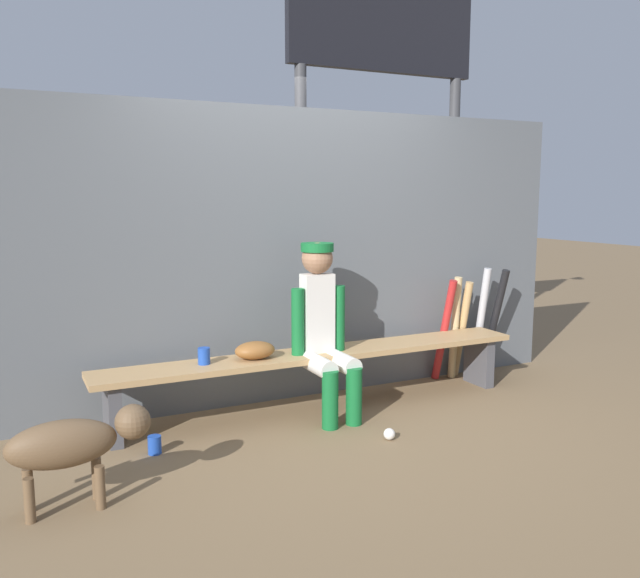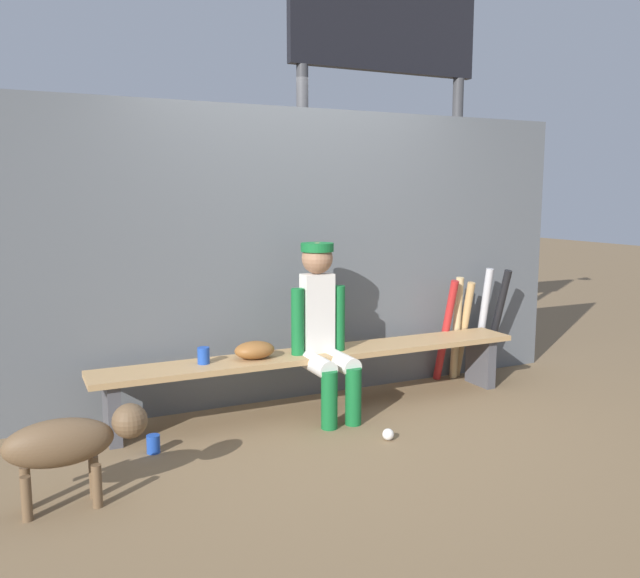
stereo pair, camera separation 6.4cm
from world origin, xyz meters
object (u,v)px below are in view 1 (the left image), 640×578
(bat_aluminum_black, at_px, (494,321))
(dugout_bench, at_px, (320,362))
(bat_wood_natural, at_px, (455,328))
(player_seated, at_px, (324,324))
(cup_on_ground, at_px, (155,445))
(baseball_glove, at_px, (255,350))
(bat_aluminum_red, at_px, (444,330))
(bat_aluminum_silver, at_px, (480,321))
(scoreboard, at_px, (389,71))
(dog, at_px, (74,443))
(baseball, at_px, (389,434))
(bat_wood_tan, at_px, (462,329))
(cup_on_bench, at_px, (204,356))

(bat_aluminum_black, bearing_deg, dugout_bench, -173.45)
(bat_wood_natural, xyz_separation_m, bat_aluminum_black, (0.40, -0.02, 0.02))
(dugout_bench, bearing_deg, player_seated, -101.82)
(dugout_bench, distance_m, cup_on_ground, 1.32)
(baseball_glove, distance_m, bat_aluminum_red, 1.74)
(bat_aluminum_silver, bearing_deg, bat_wood_natural, -179.29)
(bat_aluminum_red, bearing_deg, dugout_bench, -170.85)
(bat_wood_natural, xyz_separation_m, scoreboard, (-0.19, 0.80, 2.18))
(player_seated, bearing_deg, dog, -157.43)
(bat_aluminum_black, bearing_deg, baseball_glove, -174.87)
(dugout_bench, bearing_deg, cup_on_ground, -166.54)
(baseball_glove, height_order, baseball, baseball_glove)
(bat_aluminum_red, height_order, bat_aluminum_silver, bat_aluminum_silver)
(dugout_bench, xyz_separation_m, bat_aluminum_black, (1.77, 0.20, 0.11))
(cup_on_ground, bearing_deg, baseball_glove, 21.57)
(scoreboard, bearing_deg, baseball, -120.77)
(baseball_glove, height_order, bat_wood_tan, bat_wood_tan)
(bat_wood_natural, bearing_deg, baseball, -142.35)
(bat_aluminum_red, height_order, cup_on_ground, bat_aluminum_red)
(bat_wood_natural, xyz_separation_m, baseball, (-1.23, -0.95, -0.40))
(bat_aluminum_black, height_order, cup_on_bench, bat_aluminum_black)
(bat_wood_tan, distance_m, scoreboard, 2.36)
(baseball_glove, relative_size, bat_aluminum_silver, 0.30)
(baseball_glove, bearing_deg, scoreboard, 31.42)
(bat_aluminum_red, height_order, bat_wood_tan, bat_aluminum_red)
(bat_wood_natural, height_order, bat_wood_tan, bat_wood_natural)
(bat_wood_natural, height_order, bat_aluminum_black, bat_aluminum_black)
(cup_on_bench, bearing_deg, dugout_bench, -1.19)
(bat_wood_natural, bearing_deg, bat_aluminum_silver, 0.71)
(bat_wood_tan, relative_size, bat_aluminum_black, 0.90)
(dugout_bench, xyz_separation_m, cup_on_ground, (-1.25, -0.30, -0.29))
(player_seated, height_order, cup_on_ground, player_seated)
(dog, bearing_deg, cup_on_ground, 46.55)
(bat_aluminum_red, relative_size, bat_aluminum_black, 0.93)
(dugout_bench, height_order, bat_aluminum_black, bat_aluminum_black)
(player_seated, xyz_separation_m, bat_aluminum_black, (1.79, 0.31, -0.19))
(player_seated, height_order, dog, player_seated)
(scoreboard, bearing_deg, dugout_bench, -139.04)
(cup_on_bench, bearing_deg, bat_aluminum_silver, 4.80)
(player_seated, distance_m, baseball_glove, 0.51)
(player_seated, distance_m, bat_wood_natural, 1.44)
(cup_on_bench, bearing_deg, bat_wood_tan, 5.22)
(cup_on_ground, distance_m, cup_on_bench, 0.67)
(bat_wood_tan, xyz_separation_m, bat_aluminum_black, (0.33, -0.02, 0.05))
(cup_on_ground, xyz_separation_m, cup_on_bench, (0.41, 0.32, 0.43))
(bat_wood_natural, relative_size, dog, 1.03)
(dog, bearing_deg, dugout_bench, 25.16)
(baseball, relative_size, dog, 0.09)
(scoreboard, bearing_deg, cup_on_bench, -153.62)
(bat_aluminum_black, relative_size, scoreboard, 0.25)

